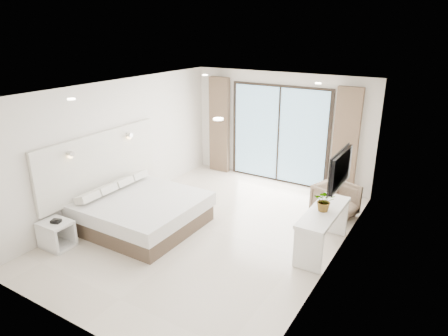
% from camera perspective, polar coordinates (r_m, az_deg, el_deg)
% --- Properties ---
extents(ground, '(6.20, 6.20, 0.00)m').
position_cam_1_polar(ground, '(7.79, -1.83, -8.84)').
color(ground, beige).
rests_on(ground, ground).
extents(room_shell, '(4.62, 6.22, 2.72)m').
position_cam_1_polar(room_shell, '(7.84, -0.41, 3.86)').
color(room_shell, silver).
rests_on(room_shell, ground).
extents(bed, '(2.12, 2.02, 0.73)m').
position_cam_1_polar(bed, '(7.96, -11.69, -6.11)').
color(bed, brown).
rests_on(bed, ground).
extents(nightstand, '(0.54, 0.44, 0.49)m').
position_cam_1_polar(nightstand, '(7.72, -22.79, -8.74)').
color(nightstand, white).
rests_on(nightstand, ground).
extents(phone, '(0.19, 0.17, 0.05)m').
position_cam_1_polar(phone, '(7.57, -22.88, -7.02)').
color(phone, black).
rests_on(phone, nightstand).
extents(console_desk, '(0.49, 1.57, 0.77)m').
position_cam_1_polar(console_desk, '(7.09, 13.97, -7.42)').
color(console_desk, white).
rests_on(console_desk, ground).
extents(plant, '(0.43, 0.45, 0.30)m').
position_cam_1_polar(plant, '(6.92, 14.17, -4.85)').
color(plant, '#33662D').
rests_on(plant, console_desk).
extents(armchair, '(0.89, 0.92, 0.76)m').
position_cam_1_polar(armchair, '(8.47, 15.68, -4.30)').
color(armchair, '#8C775B').
rests_on(armchair, ground).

